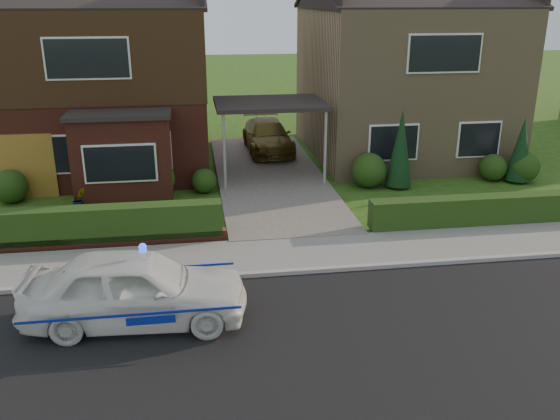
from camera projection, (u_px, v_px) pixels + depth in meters
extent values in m
plane|color=#254A13|center=(347.00, 342.00, 11.25)|extent=(120.00, 120.00, 0.00)
cube|color=black|center=(347.00, 342.00, 11.25)|extent=(60.00, 6.00, 0.02)
cube|color=#9E9993|center=(315.00, 271.00, 14.07)|extent=(60.00, 0.16, 0.12)
cube|color=slate|center=(306.00, 253.00, 15.05)|extent=(60.00, 2.00, 0.10)
cube|color=#666059|center=(270.00, 176.00, 21.47)|extent=(3.80, 12.00, 0.12)
cube|color=maroon|center=(108.00, 89.00, 22.48)|extent=(7.20, 8.00, 5.80)
cube|color=white|center=(47.00, 155.00, 19.03)|extent=(1.80, 0.08, 1.30)
cube|color=white|center=(147.00, 151.00, 19.47)|extent=(1.60, 0.08, 1.30)
cube|color=white|center=(87.00, 58.00, 18.23)|extent=(2.60, 0.08, 1.30)
cube|color=black|center=(104.00, 49.00, 21.99)|extent=(7.26, 8.06, 2.90)
cube|color=maroon|center=(123.00, 159.00, 18.76)|extent=(3.00, 1.40, 2.70)
cube|color=black|center=(119.00, 114.00, 18.27)|extent=(3.20, 1.60, 0.14)
cube|color=#A08562|center=(401.00, 83.00, 24.10)|extent=(7.20, 8.00, 5.80)
cube|color=white|center=(393.00, 142.00, 20.65)|extent=(1.80, 0.08, 1.30)
cube|color=white|center=(479.00, 139.00, 21.10)|extent=(1.60, 0.08, 1.30)
cube|color=white|center=(445.00, 53.00, 19.86)|extent=(2.60, 0.08, 1.30)
cube|color=black|center=(270.00, 103.00, 20.57)|extent=(3.80, 3.00, 0.14)
cylinder|color=gray|center=(224.00, 153.00, 19.49)|extent=(0.10, 0.10, 2.70)
cylinder|color=gray|center=(325.00, 149.00, 19.96)|extent=(0.10, 0.10, 2.70)
cube|color=olive|center=(20.00, 167.00, 19.01)|extent=(2.20, 0.10, 2.10)
cube|color=maroon|center=(77.00, 243.00, 15.31)|extent=(7.70, 0.25, 0.36)
cube|color=#173210|center=(79.00, 248.00, 15.51)|extent=(7.50, 0.55, 0.90)
cube|color=#173210|center=(496.00, 225.00, 17.04)|extent=(7.50, 0.55, 0.80)
sphere|color=#173210|center=(10.00, 186.00, 18.72)|extent=(1.08, 1.08, 1.08)
sphere|color=#173210|center=(154.00, 179.00, 19.12)|extent=(1.32, 1.32, 1.32)
sphere|color=#173210|center=(204.00, 181.00, 19.71)|extent=(0.84, 0.84, 0.84)
sphere|color=#173210|center=(369.00, 170.00, 20.24)|extent=(1.20, 1.20, 1.20)
sphere|color=#173210|center=(493.00, 167.00, 21.02)|extent=(0.96, 0.96, 0.96)
sphere|color=#173210|center=(524.00, 167.00, 20.86)|extent=(1.08, 1.08, 1.08)
cone|color=black|center=(400.00, 151.00, 19.96)|extent=(0.90, 0.90, 2.60)
cone|color=black|center=(521.00, 152.00, 20.64)|extent=(0.90, 0.90, 2.20)
imported|color=white|center=(135.00, 289.00, 11.72)|extent=(2.06, 4.51, 1.50)
sphere|color=#193FF2|center=(143.00, 250.00, 11.47)|extent=(0.17, 0.17, 0.17)
cube|color=navy|center=(132.00, 314.00, 10.91)|extent=(4.04, 0.02, 0.05)
cube|color=navy|center=(139.00, 272.00, 12.56)|extent=(4.04, 0.01, 0.05)
ellipsoid|color=black|center=(68.00, 282.00, 11.35)|extent=(0.22, 0.17, 0.21)
sphere|color=white|center=(69.00, 284.00, 11.30)|extent=(0.11, 0.11, 0.11)
sphere|color=black|center=(68.00, 276.00, 11.29)|extent=(0.13, 0.13, 0.13)
cone|color=black|center=(65.00, 273.00, 11.27)|extent=(0.04, 0.04, 0.05)
cone|color=black|center=(70.00, 272.00, 11.28)|extent=(0.04, 0.04, 0.05)
imported|color=brown|center=(268.00, 136.00, 24.54)|extent=(1.87, 4.39, 1.26)
imported|color=gray|center=(59.00, 227.00, 15.81)|extent=(0.49, 0.40, 0.81)
imported|color=gray|center=(79.00, 200.00, 18.01)|extent=(0.51, 0.47, 0.73)
imported|color=gray|center=(188.00, 221.00, 16.30)|extent=(0.57, 0.57, 0.74)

